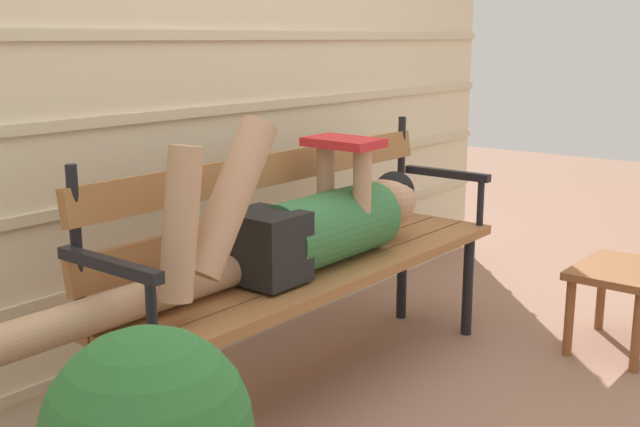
% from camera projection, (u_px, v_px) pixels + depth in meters
% --- Properties ---
extents(ground_plane, '(12.00, 12.00, 0.00)m').
position_uv_depth(ground_plane, '(351.00, 398.00, 2.70)').
color(ground_plane, '#936B56').
extents(house_siding, '(4.04, 0.08, 2.45)m').
position_uv_depth(house_siding, '(203.00, 35.00, 2.84)').
color(house_siding, beige).
rests_on(house_siding, ground).
extents(park_bench, '(1.78, 0.43, 0.89)m').
position_uv_depth(park_bench, '(305.00, 248.00, 2.71)').
color(park_bench, '#9E6638').
rests_on(park_bench, ground).
extents(reclining_person, '(1.73, 0.26, 0.55)m').
position_uv_depth(reclining_person, '(301.00, 227.00, 2.57)').
color(reclining_person, '#33703D').
extents(footstool, '(0.45, 0.32, 0.34)m').
position_uv_depth(footstool, '(620.00, 282.00, 3.06)').
color(footstool, brown).
rests_on(footstool, ground).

